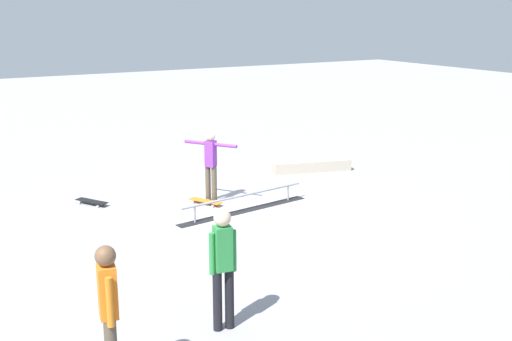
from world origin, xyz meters
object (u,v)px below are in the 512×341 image
Objects in this scene: skate_ledge at (311,166)px; bystander_orange_shirt at (109,309)px; loose_skateboard_black at (92,201)px; skateboard_main at (206,201)px; bystander_green_shirt at (223,263)px; skater_main at (211,161)px; grind_rail at (244,204)px.

bystander_orange_shirt reaches higher than skate_ledge.
bystander_orange_shirt reaches higher than loose_skateboard_black.
skate_ledge is 2.63× the size of loose_skateboard_black.
skateboard_main is 1.01× the size of loose_skateboard_black.
bystander_green_shirt reaches higher than skate_ledge.
loose_skateboard_black is at bearing 97.07° from bystander_green_shirt.
skater_main is at bearing 154.90° from bystander_orange_shirt.
skateboard_main and loose_skateboard_black have the same top height.
loose_skateboard_black is (-0.06, -6.40, -0.88)m from bystander_green_shirt.
skater_main reaches higher than skate_ledge.
grind_rail is at bearing 163.36° from skater_main.
skate_ledge is 8.74m from bystander_green_shirt.
skateboard_main is 6.99m from bystander_orange_shirt.
bystander_green_shirt reaches higher than skateboard_main.
grind_rail is 5.16m from bystander_green_shirt.
bystander_green_shirt is at bearing 118.18° from bystander_orange_shirt.
skate_ledge is (-3.19, -2.08, -0.02)m from grind_rail.
skate_ledge is 1.24× the size of bystander_green_shirt.
bystander_orange_shirt is 7.22m from loose_skateboard_black.
bystander_green_shirt is (2.72, 4.31, 0.78)m from grind_rail.
skate_ledge reaches higher than skateboard_main.
grind_rail is 1.56× the size of skate_ledge.
bystander_orange_shirt is 2.14× the size of loose_skateboard_black.
loose_skateboard_black is at bearing 33.20° from skateboard_main.
bystander_orange_shirt is at bearing 110.99° from skater_main.
grind_rail is at bearing 65.41° from bystander_green_shirt.
skateboard_main is at bearing 18.48° from skate_ledge.
grind_rail is at bearing 33.09° from skate_ledge.
skateboard_main is at bearing 74.32° from bystander_green_shirt.
skate_ledge is 10.34m from bystander_orange_shirt.
grind_rail is 2.03× the size of skater_main.
loose_skateboard_black is at bearing -46.02° from grind_rail.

